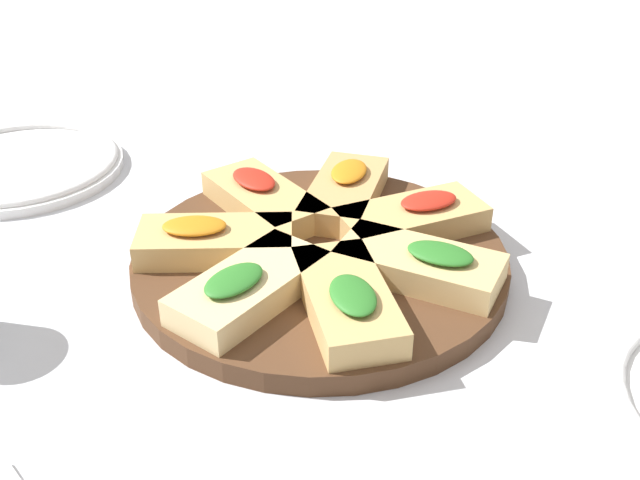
# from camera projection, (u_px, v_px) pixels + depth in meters

# --- Properties ---
(ground_plane) EXTENTS (3.00, 3.00, 0.00)m
(ground_plane) POSITION_uv_depth(u_px,v_px,m) (320.00, 269.00, 0.64)
(ground_plane) COLOR silver
(serving_board) EXTENTS (0.32, 0.32, 0.02)m
(serving_board) POSITION_uv_depth(u_px,v_px,m) (320.00, 260.00, 0.64)
(serving_board) COLOR #51331E
(serving_board) RESTS_ON ground_plane
(focaccia_slice_0) EXTENTS (0.14, 0.11, 0.03)m
(focaccia_slice_0) POSITION_uv_depth(u_px,v_px,m) (347.00, 299.00, 0.55)
(focaccia_slice_0) COLOR tan
(focaccia_slice_0) RESTS_ON serving_board
(focaccia_slice_1) EXTENTS (0.14, 0.10, 0.03)m
(focaccia_slice_1) POSITION_uv_depth(u_px,v_px,m) (421.00, 264.00, 0.60)
(focaccia_slice_1) COLOR #DBB775
(focaccia_slice_1) RESTS_ON serving_board
(focaccia_slice_2) EXTENTS (0.10, 0.14, 0.03)m
(focaccia_slice_2) POSITION_uv_depth(u_px,v_px,m) (413.00, 218.00, 0.66)
(focaccia_slice_2) COLOR tan
(focaccia_slice_2) RESTS_ON serving_board
(focaccia_slice_3) EXTENTS (0.12, 0.14, 0.03)m
(focaccia_slice_3) POSITION_uv_depth(u_px,v_px,m) (345.00, 192.00, 0.70)
(focaccia_slice_3) COLOR tan
(focaccia_slice_3) RESTS_ON serving_board
(focaccia_slice_4) EXTENTS (0.13, 0.07, 0.03)m
(focaccia_slice_4) POSITION_uv_depth(u_px,v_px,m) (263.00, 199.00, 0.69)
(focaccia_slice_4) COLOR tan
(focaccia_slice_4) RESTS_ON serving_board
(focaccia_slice_5) EXTENTS (0.13, 0.14, 0.03)m
(focaccia_slice_5) POSITION_uv_depth(u_px,v_px,m) (214.00, 240.00, 0.63)
(focaccia_slice_5) COLOR tan
(focaccia_slice_5) RESTS_ON serving_board
(focaccia_slice_6) EXTENTS (0.08, 0.14, 0.03)m
(focaccia_slice_6) POSITION_uv_depth(u_px,v_px,m) (248.00, 287.00, 0.57)
(focaccia_slice_6) COLOR #E5C689
(focaccia_slice_6) RESTS_ON serving_board
(plate_left) EXTENTS (0.22, 0.22, 0.02)m
(plate_left) POSITION_uv_depth(u_px,v_px,m) (20.00, 165.00, 0.80)
(plate_left) COLOR white
(plate_left) RESTS_ON ground_plane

